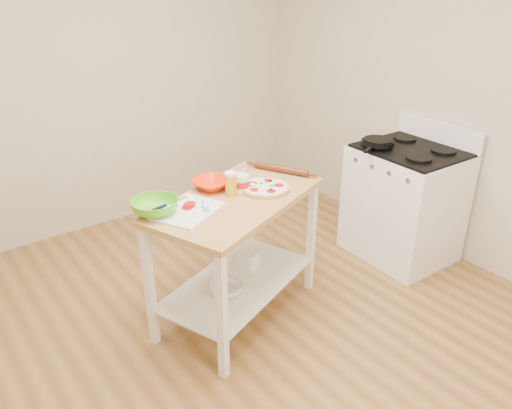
{
  "coord_description": "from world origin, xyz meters",
  "views": [
    {
      "loc": [
        -1.58,
        -2.05,
        2.23
      ],
      "look_at": [
        0.19,
        0.27,
        0.84
      ],
      "focal_mm": 35.0,
      "sensor_mm": 36.0,
      "label": 1
    }
  ],
  "objects_px": {
    "spatula": "(204,207)",
    "beer_pint": "(231,184)",
    "pizza": "(265,188)",
    "green_bowl": "(155,207)",
    "gas_stove": "(404,203)",
    "knife": "(165,205)",
    "shelf_bin": "(248,260)",
    "prep_island": "(237,232)",
    "rolling_pin": "(281,169)",
    "shelf_glass_bowl": "(226,289)",
    "yogurt_tub": "(241,183)",
    "skillet": "(378,142)",
    "orange_bowl": "(212,184)",
    "cutting_board": "(187,210)"
  },
  "relations": [
    {
      "from": "prep_island",
      "to": "knife",
      "type": "relative_size",
      "value": 5.01
    },
    {
      "from": "knife",
      "to": "shelf_bin",
      "type": "height_order",
      "value": "knife"
    },
    {
      "from": "spatula",
      "to": "shelf_glass_bowl",
      "type": "bearing_deg",
      "value": -80.57
    },
    {
      "from": "skillet",
      "to": "rolling_pin",
      "type": "xyz_separation_m",
      "value": [
        -0.9,
        0.12,
        -0.05
      ]
    },
    {
      "from": "knife",
      "to": "pizza",
      "type": "bearing_deg",
      "value": -22.43
    },
    {
      "from": "knife",
      "to": "yogurt_tub",
      "type": "height_order",
      "value": "yogurt_tub"
    },
    {
      "from": "knife",
      "to": "shelf_glass_bowl",
      "type": "distance_m",
      "value": 0.71
    },
    {
      "from": "gas_stove",
      "to": "beer_pint",
      "type": "relative_size",
      "value": 7.11
    },
    {
      "from": "beer_pint",
      "to": "knife",
      "type": "bearing_deg",
      "value": 168.9
    },
    {
      "from": "orange_bowl",
      "to": "green_bowl",
      "type": "relative_size",
      "value": 0.89
    },
    {
      "from": "pizza",
      "to": "yogurt_tub",
      "type": "xyz_separation_m",
      "value": [
        -0.14,
        0.07,
        0.04
      ]
    },
    {
      "from": "cutting_board",
      "to": "shelf_glass_bowl",
      "type": "xyz_separation_m",
      "value": [
        0.21,
        -0.08,
        -0.61
      ]
    },
    {
      "from": "cutting_board",
      "to": "shelf_bin",
      "type": "distance_m",
      "value": 0.79
    },
    {
      "from": "pizza",
      "to": "orange_bowl",
      "type": "relative_size",
      "value": 1.31
    },
    {
      "from": "pizza",
      "to": "green_bowl",
      "type": "bearing_deg",
      "value": 170.63
    },
    {
      "from": "cutting_board",
      "to": "rolling_pin",
      "type": "relative_size",
      "value": 1.18
    },
    {
      "from": "rolling_pin",
      "to": "shelf_glass_bowl",
      "type": "xyz_separation_m",
      "value": [
        -0.65,
        -0.23,
        -0.63
      ]
    },
    {
      "from": "cutting_board",
      "to": "shelf_glass_bowl",
      "type": "bearing_deg",
      "value": -46.53
    },
    {
      "from": "yogurt_tub",
      "to": "shelf_glass_bowl",
      "type": "height_order",
      "value": "yogurt_tub"
    },
    {
      "from": "prep_island",
      "to": "knife",
      "type": "xyz_separation_m",
      "value": [
        -0.43,
        0.14,
        0.27
      ]
    },
    {
      "from": "cutting_board",
      "to": "beer_pint",
      "type": "height_order",
      "value": "beer_pint"
    },
    {
      "from": "knife",
      "to": "yogurt_tub",
      "type": "xyz_separation_m",
      "value": [
        0.51,
        -0.08,
        0.04
      ]
    },
    {
      "from": "gas_stove",
      "to": "skillet",
      "type": "distance_m",
      "value": 0.57
    },
    {
      "from": "skillet",
      "to": "shelf_glass_bowl",
      "type": "bearing_deg",
      "value": 163.58
    },
    {
      "from": "spatula",
      "to": "beer_pint",
      "type": "bearing_deg",
      "value": -39.87
    },
    {
      "from": "prep_island",
      "to": "yogurt_tub",
      "type": "xyz_separation_m",
      "value": [
        0.08,
        0.06,
        0.31
      ]
    },
    {
      "from": "cutting_board",
      "to": "spatula",
      "type": "bearing_deg",
      "value": -42.72
    },
    {
      "from": "gas_stove",
      "to": "knife",
      "type": "relative_size",
      "value": 4.14
    },
    {
      "from": "orange_bowl",
      "to": "spatula",
      "type": "bearing_deg",
      "value": -130.72
    },
    {
      "from": "skillet",
      "to": "orange_bowl",
      "type": "relative_size",
      "value": 1.58
    },
    {
      "from": "spatula",
      "to": "yogurt_tub",
      "type": "xyz_separation_m",
      "value": [
        0.33,
        0.07,
        0.04
      ]
    },
    {
      "from": "rolling_pin",
      "to": "pizza",
      "type": "bearing_deg",
      "value": -148.83
    },
    {
      "from": "skillet",
      "to": "pizza",
      "type": "xyz_separation_m",
      "value": [
        -1.18,
        -0.05,
        -0.06
      ]
    },
    {
      "from": "orange_bowl",
      "to": "rolling_pin",
      "type": "distance_m",
      "value": 0.55
    },
    {
      "from": "orange_bowl",
      "to": "rolling_pin",
      "type": "height_order",
      "value": "orange_bowl"
    },
    {
      "from": "prep_island",
      "to": "gas_stove",
      "type": "height_order",
      "value": "gas_stove"
    },
    {
      "from": "orange_bowl",
      "to": "cutting_board",
      "type": "bearing_deg",
      "value": -145.79
    },
    {
      "from": "gas_stove",
      "to": "spatula",
      "type": "xyz_separation_m",
      "value": [
        -1.83,
        0.14,
        0.44
      ]
    },
    {
      "from": "skillet",
      "to": "spatula",
      "type": "bearing_deg",
      "value": 161.64
    },
    {
      "from": "prep_island",
      "to": "shelf_glass_bowl",
      "type": "xyz_separation_m",
      "value": [
        -0.14,
        -0.07,
        -0.35
      ]
    },
    {
      "from": "skillet",
      "to": "cutting_board",
      "type": "distance_m",
      "value": 1.75
    },
    {
      "from": "knife",
      "to": "orange_bowl",
      "type": "xyz_separation_m",
      "value": [
        0.39,
        0.09,
        0.01
      ]
    },
    {
      "from": "skillet",
      "to": "beer_pint",
      "type": "xyz_separation_m",
      "value": [
        -1.4,
        0.01,
        0.0
      ]
    },
    {
      "from": "shelf_glass_bowl",
      "to": "spatula",
      "type": "bearing_deg",
      "value": 155.34
    },
    {
      "from": "pizza",
      "to": "shelf_glass_bowl",
      "type": "height_order",
      "value": "pizza"
    },
    {
      "from": "knife",
      "to": "green_bowl",
      "type": "bearing_deg",
      "value": -170.67
    },
    {
      "from": "prep_island",
      "to": "spatula",
      "type": "bearing_deg",
      "value": -175.74
    },
    {
      "from": "gas_stove",
      "to": "rolling_pin",
      "type": "relative_size",
      "value": 2.68
    },
    {
      "from": "gas_stove",
      "to": "knife",
      "type": "xyz_separation_m",
      "value": [
        -2.01,
        0.3,
        0.44
      ]
    },
    {
      "from": "gas_stove",
      "to": "yogurt_tub",
      "type": "height_order",
      "value": "same"
    }
  ]
}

